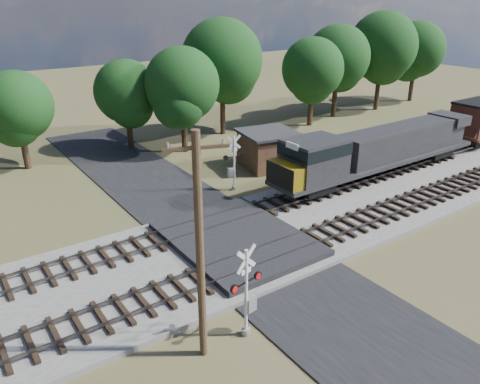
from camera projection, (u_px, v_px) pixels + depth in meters
ground at (241, 249)px, 27.17m from camera, size 160.00×160.00×0.00m
ballast_bed at (354, 203)px, 32.76m from camera, size 140.00×10.00×0.30m
road at (241, 248)px, 27.15m from camera, size 7.00×60.00×0.08m
crossing_panel at (237, 240)px, 27.43m from camera, size 7.00×9.00×0.62m
track_near at (305, 241)px, 27.15m from camera, size 140.00×2.60×0.33m
track_far at (254, 211)px, 30.92m from camera, size 140.00×2.60×0.33m
crossing_signal_near at (248, 299)px, 19.65m from camera, size 1.74×0.44×4.35m
crossing_signal_far at (233, 168)px, 34.62m from camera, size 1.71×0.47×4.29m
utility_pole at (200, 247)px, 17.28m from camera, size 2.21×0.92×9.47m
equipment_shed at (269, 149)px, 39.61m from camera, size 5.24×5.24×3.07m
treeline at (186, 71)px, 43.97m from camera, size 77.65×11.09×11.99m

